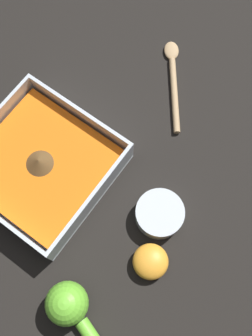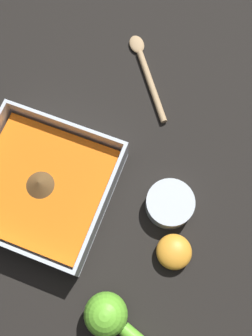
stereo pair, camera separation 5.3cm
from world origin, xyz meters
The scene contains 6 objects.
ground_plane centered at (0.00, 0.00, 0.00)m, with size 4.00×4.00×0.00m, color black.
square_dish centered at (0.01, 0.03, 0.02)m, with size 0.22×0.22×0.06m.
spice_bowl centered at (0.06, -0.18, 0.01)m, with size 0.08×0.08×0.03m.
lemon_squeezer centered at (-0.14, -0.16, 0.03)m, with size 0.09×0.19×0.07m.
lemon_half centered at (-0.01, -0.21, 0.02)m, with size 0.06×0.06×0.03m.
wooden_spoon centered at (0.29, -0.05, 0.01)m, with size 0.17×0.13×0.01m.
Camera 1 is at (-0.07, -0.21, 0.65)m, focal length 42.00 mm.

